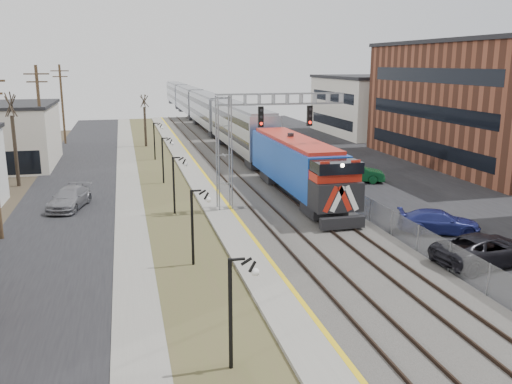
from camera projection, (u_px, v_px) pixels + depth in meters
name	position (u px, v px, depth m)	size (l,w,h in m)	color
street_west	(70.00, 196.00, 42.21)	(7.00, 120.00, 0.04)	black
sidewalk	(129.00, 193.00, 43.25)	(2.00, 120.00, 0.08)	gray
grass_median	(167.00, 191.00, 43.94)	(4.00, 120.00, 0.06)	#4D4E2A
platform	(203.00, 188.00, 44.62)	(2.00, 120.00, 0.24)	gray
ballast_bed	(262.00, 185.00, 45.78)	(8.00, 120.00, 0.20)	#595651
parking_lot	(391.00, 179.00, 48.58)	(16.00, 120.00, 0.04)	black
platform_edge	(214.00, 186.00, 44.79)	(0.24, 120.00, 0.01)	gold
track_near	(239.00, 184.00, 45.28)	(1.58, 120.00, 0.15)	#2D2119
track_far	(279.00, 182.00, 46.09)	(1.58, 120.00, 0.15)	#2D2119
train	(205.00, 110.00, 85.20)	(3.00, 108.65, 5.33)	#1443A7
signal_gantry	(248.00, 131.00, 37.24)	(9.00, 1.07, 8.15)	gray
lampposts	(192.00, 227.00, 27.70)	(0.14, 62.14, 4.00)	black
fence	(309.00, 175.00, 46.59)	(0.04, 120.00, 1.60)	gray
bare_trees	(56.00, 155.00, 45.02)	(12.30, 42.30, 5.95)	#382D23
car_lot_c	(486.00, 250.00, 27.79)	(2.65, 5.75, 1.60)	black
car_lot_d	(439.00, 222.00, 32.98)	(1.98, 4.86, 1.41)	navy
car_lot_e	(356.00, 173.00, 47.53)	(1.76, 4.37, 1.49)	slate
car_lot_f	(356.00, 173.00, 47.13)	(1.68, 4.81, 1.59)	#0E4721
car_street_b	(69.00, 199.00, 38.59)	(2.03, 5.00, 1.45)	slate
car_lot_g	(298.00, 152.00, 59.01)	(2.31, 5.01, 1.39)	white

